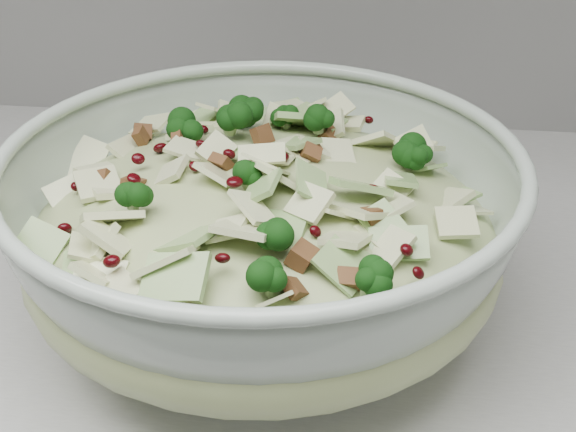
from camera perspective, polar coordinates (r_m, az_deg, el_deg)
name	(u,v)px	position (r m, az deg, el deg)	size (l,w,h in m)	color
mixing_bowl	(263,239)	(0.55, -1.78, -1.62)	(0.36, 0.36, 0.14)	#A4B4A5
salad	(263,210)	(0.54, -1.82, 0.42)	(0.39, 0.39, 0.14)	#A1AC75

